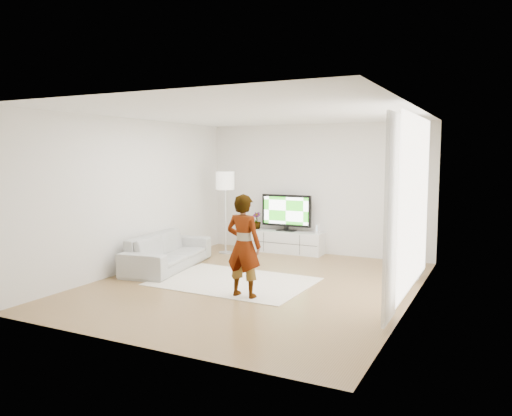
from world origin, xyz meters
The scene contains 17 objects.
floor centered at (0.00, 0.00, 0.00)m, with size 6.00×6.00×0.00m, color olive.
ceiling centered at (0.00, 0.00, 2.80)m, with size 6.00×6.00×0.00m, color white.
wall_left centered at (-2.50, 0.00, 1.40)m, with size 0.02×6.00×2.80m, color silver.
wall_right centered at (2.50, 0.00, 1.40)m, with size 0.02×6.00×2.80m, color silver.
wall_back centered at (0.00, 3.00, 1.40)m, with size 5.00×0.02×2.80m, color silver.
wall_front centered at (0.00, -3.00, 1.40)m, with size 5.00×0.02×2.80m, color silver.
window centered at (2.48, 0.30, 1.45)m, with size 0.01×2.60×2.50m, color white.
curtain_near centered at (2.40, -1.00, 1.35)m, with size 0.04×0.70×2.60m, color white.
curtain_far centered at (2.40, 1.60, 1.35)m, with size 0.04×0.70×2.60m, color white.
media_console centered at (-0.62, 2.76, 0.24)m, with size 1.70×0.48×0.48m.
television centered at (-0.62, 2.79, 0.91)m, with size 1.15×0.22×0.80m.
game_console centered at (0.12, 2.76, 0.58)m, with size 0.05×0.15×0.20m.
potted_plant centered at (-1.34, 2.77, 0.67)m, with size 0.21×0.21×0.38m, color #3F7238.
rug centered at (-0.39, -0.02, 0.01)m, with size 2.56×1.84×0.01m, color white.
player centered at (0.19, -0.74, 0.79)m, with size 0.57×0.37×1.55m, color #334772.
sofa centered at (-2.02, 0.36, 0.32)m, with size 2.21×0.87×0.65m, color #ACADA8.
floor_lamp centered at (-1.77, 2.11, 1.51)m, with size 0.40×0.40×1.78m.
Camera 1 is at (3.63, -7.23, 2.12)m, focal length 35.00 mm.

